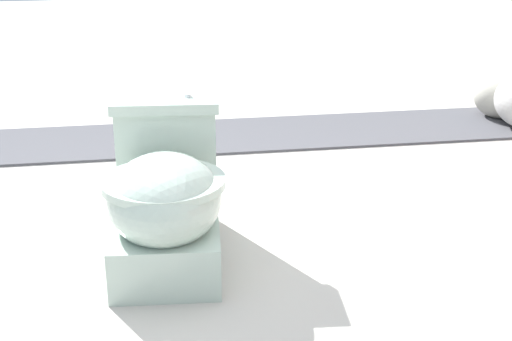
% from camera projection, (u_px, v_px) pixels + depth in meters
% --- Properties ---
extents(ground_plane, '(14.00, 14.00, 0.00)m').
position_uv_depth(ground_plane, '(195.00, 265.00, 2.38)').
color(ground_plane, '#B7B2A8').
extents(gravel_strip, '(0.56, 8.00, 0.01)m').
position_uv_depth(gravel_strip, '(270.00, 133.00, 3.69)').
color(gravel_strip, '#4C4C51').
rests_on(gravel_strip, ground).
extents(toilet, '(0.66, 0.43, 0.52)m').
position_uv_depth(toilet, '(166.00, 199.00, 2.34)').
color(toilet, '#B2C6B7').
rests_on(toilet, ground).
extents(boulder_far, '(0.37, 0.40, 0.24)m').
position_uv_depth(boulder_far, '(504.00, 97.00, 3.93)').
color(boulder_far, '#ADA899').
rests_on(boulder_far, ground).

